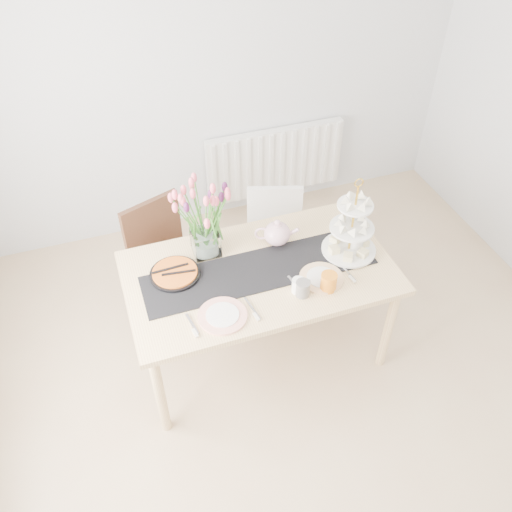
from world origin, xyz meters
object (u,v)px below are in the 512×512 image
object	(u,v)px
tart_tin	(175,274)
plate_left	(223,316)
radiator	(275,161)
chair_white	(275,234)
tulip_vase	(203,211)
mug_grey	(303,288)
chair_brown	(164,252)
plate_right	(321,278)
teapot	(277,234)
cream_jug	(356,242)
cake_stand	(351,234)
dining_table	(259,280)
mug_orange	(329,282)
mug_white	(298,286)

from	to	relation	value
tart_tin	plate_left	world-z (taller)	tart_tin
radiator	chair_white	size ratio (longest dim) A/B	1.50
radiator	tulip_vase	distance (m)	1.66
mug_grey	chair_brown	bearing A→B (deg)	93.79
plate_left	plate_right	world-z (taller)	same
mug_grey	tulip_vase	bearing A→B (deg)	96.44
mug_grey	plate_left	world-z (taller)	mug_grey
teapot	cream_jug	distance (m)	0.49
tulip_vase	cake_stand	xyz separation A→B (m)	(0.83, -0.28, -0.18)
radiator	teapot	bearing A→B (deg)	-110.33
cream_jug	tart_tin	world-z (taller)	cream_jug
tulip_vase	teapot	xyz separation A→B (m)	(0.44, -0.07, -0.24)
dining_table	cream_jug	distance (m)	0.64
tart_tin	mug_orange	world-z (taller)	mug_orange
dining_table	cream_jug	world-z (taller)	cream_jug
dining_table	chair_brown	world-z (taller)	chair_brown
mug_white	plate_left	size ratio (longest dim) A/B	0.33
chair_white	dining_table	bearing A→B (deg)	-101.01
chair_white	mug_white	distance (m)	0.91
radiator	mug_white	world-z (taller)	mug_white
dining_table	teapot	world-z (taller)	teapot
cake_stand	plate_left	size ratio (longest dim) A/B	1.79
tart_tin	plate_right	distance (m)	0.86
mug_grey	plate_right	distance (m)	0.18
plate_left	plate_right	distance (m)	0.64
chair_white	cake_stand	xyz separation A→B (m)	(0.25, -0.61, 0.43)
chair_brown	chair_white	world-z (taller)	chair_brown
chair_brown	dining_table	bearing A→B (deg)	-73.32
teapot	tulip_vase	bearing A→B (deg)	-169.97
radiator	plate_left	world-z (taller)	plate_left
cake_stand	mug_white	world-z (taller)	cake_stand
chair_white	mug_orange	world-z (taller)	mug_orange
chair_white	cream_jug	world-z (taller)	cream_jug
cream_jug	mug_white	world-z (taller)	cream_jug
teapot	mug_white	xyz separation A→B (m)	(-0.03, -0.42, -0.04)
teapot	plate_right	distance (m)	0.41
radiator	cake_stand	world-z (taller)	cake_stand
cream_jug	mug_orange	world-z (taller)	mug_orange
teapot	mug_grey	distance (m)	0.46
teapot	plate_left	bearing A→B (deg)	-117.25
mug_white	chair_brown	bearing A→B (deg)	150.89
cake_stand	mug_white	bearing A→B (deg)	-153.43
dining_table	mug_white	world-z (taller)	mug_white
dining_table	mug_orange	world-z (taller)	mug_orange
tart_tin	mug_orange	distance (m)	0.90
teapot	dining_table	bearing A→B (deg)	-114.06
tart_tin	mug_grey	world-z (taller)	mug_grey
mug_grey	plate_left	distance (m)	0.48
chair_brown	cream_jug	size ratio (longest dim) A/B	9.13
chair_white	mug_orange	distance (m)	0.93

